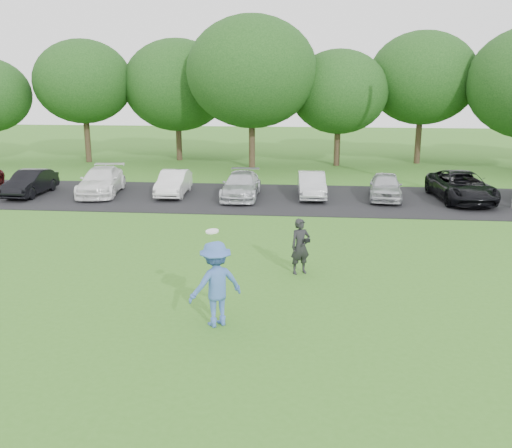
{
  "coord_description": "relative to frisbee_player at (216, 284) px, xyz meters",
  "views": [
    {
      "loc": [
        1.47,
        -11.62,
        5.25
      ],
      "look_at": [
        0.0,
        3.5,
        1.3
      ],
      "focal_mm": 40.0,
      "sensor_mm": 36.0,
      "label": 1
    }
  ],
  "objects": [
    {
      "name": "ground",
      "position": [
        0.5,
        0.28,
        -0.94
      ],
      "size": [
        100.0,
        100.0,
        0.0
      ],
      "primitive_type": "plane",
      "color": "#3A7220",
      "rests_on": "ground"
    },
    {
      "name": "parking_lot",
      "position": [
        0.5,
        13.28,
        -0.93
      ],
      "size": [
        32.0,
        6.5,
        0.03
      ],
      "primitive_type": "cube",
      "color": "black",
      "rests_on": "ground"
    },
    {
      "name": "frisbee_player",
      "position": [
        0.0,
        0.0,
        0.0
      ],
      "size": [
        1.4,
        1.26,
        2.22
      ],
      "color": "#3E61B0",
      "rests_on": "ground"
    },
    {
      "name": "camera_bystander",
      "position": [
        1.74,
        3.52,
        -0.17
      ],
      "size": [
        0.67,
        0.58,
        1.54
      ],
      "color": "black",
      "rests_on": "ground"
    },
    {
      "name": "parked_cars",
      "position": [
        0.26,
        13.3,
        -0.33
      ],
      "size": [
        30.66,
        4.95,
        1.25
      ],
      "color": "#4C1012",
      "rests_on": "parking_lot"
    },
    {
      "name": "tree_row",
      "position": [
        2.01,
        23.04,
        3.97
      ],
      "size": [
        42.39,
        9.85,
        8.64
      ],
      "color": "#38281C",
      "rests_on": "ground"
    }
  ]
}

